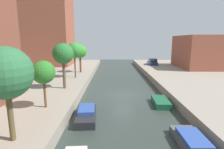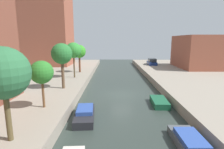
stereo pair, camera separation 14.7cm
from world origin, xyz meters
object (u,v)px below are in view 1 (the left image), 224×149
(apartment_tower_far, at_px, (47,16))
(street_tree_2, at_px, (43,73))
(moored_boat_right_2, at_px, (160,102))
(parked_car, at_px, (152,62))
(moored_boat_left_2, at_px, (86,114))
(low_block_right, at_px, (203,52))
(street_tree_1, at_px, (5,74))
(street_tree_3, at_px, (62,54))
(street_tree_5, at_px, (79,52))
(street_tree_4, at_px, (74,50))
(moored_boat_right_1, at_px, (193,144))

(apartment_tower_far, relative_size, street_tree_2, 5.58)
(moored_boat_right_2, bearing_deg, parked_car, 79.33)
(parked_car, height_order, moored_boat_left_2, parked_car)
(parked_car, xyz_separation_m, moored_boat_left_2, (-11.95, -27.87, -1.21))
(low_block_right, height_order, parked_car, low_block_right)
(apartment_tower_far, distance_m, moored_boat_right_2, 33.59)
(street_tree_1, height_order, parked_car, street_tree_1)
(low_block_right, bearing_deg, street_tree_3, -146.16)
(parked_car, bearing_deg, apartment_tower_far, -179.84)
(street_tree_5, height_order, moored_boat_right_2, street_tree_5)
(street_tree_4, distance_m, street_tree_5, 4.73)
(moored_boat_left_2, height_order, moored_boat_right_2, moored_boat_left_2)
(street_tree_2, height_order, street_tree_4, street_tree_4)
(apartment_tower_far, bearing_deg, moored_boat_right_2, -50.97)
(low_block_right, height_order, street_tree_5, low_block_right)
(apartment_tower_far, xyz_separation_m, low_block_right, (34.00, -4.54, -7.93))
(apartment_tower_far, relative_size, street_tree_3, 4.19)
(low_block_right, bearing_deg, parked_car, 154.44)
(street_tree_4, bearing_deg, low_block_right, 22.59)
(moored_boat_right_2, bearing_deg, low_block_right, 54.32)
(street_tree_4, height_order, parked_car, street_tree_4)
(parked_car, bearing_deg, street_tree_4, -135.78)
(street_tree_3, distance_m, street_tree_5, 11.10)
(street_tree_3, xyz_separation_m, moored_boat_left_2, (3.52, -6.42, -4.69))
(street_tree_5, bearing_deg, apartment_tower_far, 130.83)
(parked_car, bearing_deg, street_tree_1, -115.25)
(moored_boat_right_2, bearing_deg, street_tree_1, -142.40)
(street_tree_4, height_order, moored_boat_left_2, street_tree_4)
(apartment_tower_far, height_order, low_block_right, apartment_tower_far)
(street_tree_3, distance_m, moored_boat_right_2, 12.25)
(moored_boat_left_2, xyz_separation_m, moored_boat_right_1, (7.30, -4.34, -0.07))
(street_tree_5, bearing_deg, street_tree_2, -90.00)
(apartment_tower_far, height_order, street_tree_2, apartment_tower_far)
(street_tree_2, bearing_deg, moored_boat_right_1, -22.72)
(street_tree_2, relative_size, parked_car, 0.90)
(apartment_tower_far, height_order, moored_boat_right_2, apartment_tower_far)
(street_tree_5, xyz_separation_m, parked_car, (15.47, 10.35, -3.09))
(low_block_right, xyz_separation_m, street_tree_4, (-25.11, -10.45, 0.83))
(low_block_right, height_order, street_tree_2, low_block_right)
(low_block_right, bearing_deg, apartment_tower_far, 172.39)
(street_tree_1, bearing_deg, street_tree_5, 90.00)
(apartment_tower_far, distance_m, street_tree_2, 30.16)
(moored_boat_left_2, bearing_deg, street_tree_5, 101.36)
(low_block_right, height_order, street_tree_1, low_block_right)
(street_tree_3, distance_m, parked_car, 26.67)
(apartment_tower_far, xyz_separation_m, street_tree_5, (8.89, -10.29, -7.59))
(low_block_right, xyz_separation_m, moored_boat_right_1, (-14.29, -27.60, -4.03))
(apartment_tower_far, bearing_deg, moored_boat_left_2, -65.95)
(street_tree_2, relative_size, street_tree_3, 0.75)
(apartment_tower_far, xyz_separation_m, street_tree_3, (8.89, -21.38, -7.20))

